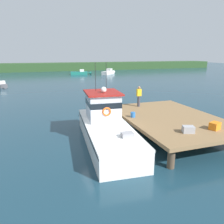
% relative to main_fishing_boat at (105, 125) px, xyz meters
% --- Properties ---
extents(ground_plane, '(200.00, 200.00, 0.00)m').
position_rel_main_fishing_boat_xyz_m(ground_plane, '(-0.25, -0.24, -1.01)').
color(ground_plane, '#193847').
extents(dock, '(6.00, 9.00, 1.20)m').
position_rel_main_fishing_boat_xyz_m(dock, '(4.55, -0.24, 0.07)').
color(dock, '#4C3D2D').
rests_on(dock, ground).
extents(main_fishing_boat, '(3.20, 9.92, 4.80)m').
position_rel_main_fishing_boat_xyz_m(main_fishing_boat, '(0.00, 0.00, 0.00)').
color(main_fishing_boat, white).
rests_on(main_fishing_boat, ground).
extents(crate_single_far, '(0.72, 0.62, 0.41)m').
position_rel_main_fishing_boat_xyz_m(crate_single_far, '(5.43, -3.28, 0.40)').
color(crate_single_far, orange).
rests_on(crate_single_far, dock).
extents(crate_stack_mid_dock, '(0.71, 0.62, 0.36)m').
position_rel_main_fishing_boat_xyz_m(crate_stack_mid_dock, '(3.69, -3.23, 0.38)').
color(crate_stack_mid_dock, '#9E9EA3').
rests_on(crate_stack_mid_dock, dock).
extents(bait_bucket, '(0.32, 0.32, 0.34)m').
position_rel_main_fishing_boat_xyz_m(bait_bucket, '(2.09, 0.44, 0.36)').
color(bait_bucket, '#2866B2').
rests_on(bait_bucket, dock).
extents(deckhand_by_the_boat, '(0.36, 0.22, 1.63)m').
position_rel_main_fishing_boat_xyz_m(deckhand_by_the_boat, '(3.78, 3.08, 1.05)').
color(deckhand_by_the_boat, '#383842').
rests_on(deckhand_by_the_boat, dock).
extents(moored_boat_far_right, '(4.97, 5.07, 1.51)m').
position_rel_main_fishing_boat_xyz_m(moored_boat_far_right, '(14.33, 43.15, -0.49)').
color(moored_boat_far_right, silver).
rests_on(moored_boat_far_right, ground).
extents(moored_boat_off_the_point, '(5.44, 1.85, 1.36)m').
position_rel_main_fishing_boat_xyz_m(moored_boat_off_the_point, '(7.03, 44.66, -0.54)').
color(moored_boat_off_the_point, '#196B5B').
rests_on(moored_boat_off_the_point, ground).
extents(moored_boat_outer_mooring, '(2.21, 4.23, 1.07)m').
position_rel_main_fishing_boat_xyz_m(moored_boat_outer_mooring, '(-9.35, 26.97, -0.64)').
color(moored_boat_outer_mooring, '#4C4C51').
rests_on(moored_boat_outer_mooring, ground).
extents(far_shoreline, '(120.00, 8.00, 2.40)m').
position_rel_main_fishing_boat_xyz_m(far_shoreline, '(-0.25, 61.76, 0.19)').
color(far_shoreline, '#284723').
rests_on(far_shoreline, ground).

